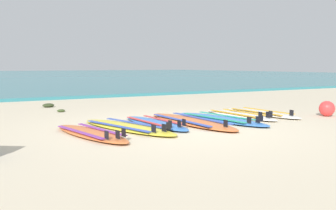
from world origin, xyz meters
The scene contains 12 objects.
ground_plane centered at (0.00, 0.00, 0.00)m, with size 80.00×80.00×0.00m, color beige.
sea centered at (0.00, 36.18, 0.05)m, with size 80.00×60.00×0.10m, color teal.
surfboard_0 centered at (-1.58, 0.07, 0.04)m, with size 0.86×2.00×0.18m.
surfboard_1 centered at (-0.89, 0.34, 0.04)m, with size 1.17×2.30×0.18m.
surfboard_2 centered at (-0.30, 0.49, 0.04)m, with size 0.62×1.96×0.18m.
surfboard_3 centered at (0.36, 0.38, 0.04)m, with size 0.76×2.50×0.18m.
surfboard_4 centered at (1.01, 0.35, 0.04)m, with size 0.90×2.29×0.18m.
surfboard_5 centered at (1.70, 0.64, 0.04)m, with size 0.61×1.99×0.18m.
surfboard_6 centered at (2.29, 0.65, 0.04)m, with size 0.63×2.04×0.18m.
beach_ball centered at (3.30, -0.17, 0.16)m, with size 0.32×0.32×0.32m, color red.
seaweed_clump_near_shoreline centered at (-1.32, 3.13, 0.03)m, with size 0.18×0.14×0.06m, color #384723.
seaweed_clump_mid_sand centered at (-1.39, 4.24, 0.05)m, with size 0.28×0.23×0.10m, color #2D381E.
Camera 1 is at (-3.16, -5.26, 1.03)m, focal length 39.86 mm.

